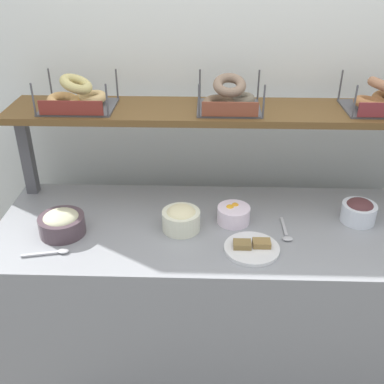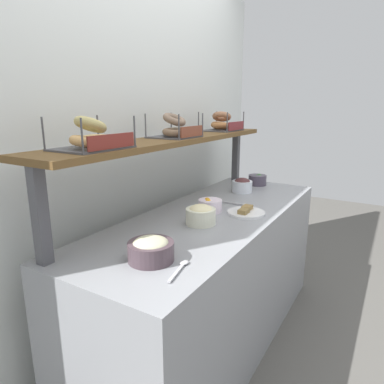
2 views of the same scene
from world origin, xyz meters
name	(u,v)px [view 2 (image 2 of 2)]	position (x,y,z in m)	size (l,w,h in m)	color
ground_plane	(211,338)	(0.00, 0.00, 0.00)	(8.00, 8.00, 0.00)	#595651
back_wall	(138,148)	(0.00, 0.55, 1.20)	(3.17, 0.06, 2.40)	silver
deli_counter	(212,279)	(0.00, 0.00, 0.42)	(1.97, 0.70, 0.85)	gray
shelf_riser_left	(40,216)	(-0.93, 0.27, 1.05)	(0.05, 0.05, 0.40)	#4C4C51
shelf_riser_right	(236,157)	(0.93, 0.27, 1.05)	(0.05, 0.05, 0.40)	#4C4C51
upper_shelf	(174,140)	(0.00, 0.27, 1.26)	(1.93, 0.32, 0.03)	brown
bowl_potato_salad	(201,214)	(-0.19, -0.03, 0.90)	(0.16, 0.16, 0.11)	silver
bowl_fruit_salad	(210,205)	(0.03, 0.03, 0.89)	(0.14, 0.14, 0.08)	white
bowl_tuna_salad	(151,249)	(-0.69, -0.08, 0.90)	(0.19, 0.19, 0.10)	#4A3941
bowl_chocolate_spread	(242,185)	(0.57, 0.06, 0.90)	(0.15, 0.15, 0.10)	white
bowl_veggie_mix	(258,180)	(0.84, 0.04, 0.89)	(0.14, 0.14, 0.09)	#4A4152
serving_plate_white	(246,212)	(0.09, -0.17, 0.86)	(0.22, 0.22, 0.04)	white
serving_spoon_near_plate	(181,267)	(-0.69, -0.22, 0.86)	(0.18, 0.06, 0.01)	#B7B7BC
serving_spoon_by_edge	(239,204)	(0.24, -0.06, 0.86)	(0.04, 0.18, 0.01)	#B7B7BC
bagel_basket_plain	(92,138)	(-0.65, 0.25, 1.33)	(0.31, 0.25, 0.15)	#4C4C51
bagel_basket_poppy	(175,129)	(0.00, 0.26, 1.33)	(0.27, 0.26, 0.15)	#4C4C51
bagel_basket_everything	(222,124)	(0.64, 0.27, 1.33)	(0.30, 0.26, 0.15)	#4C4C51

